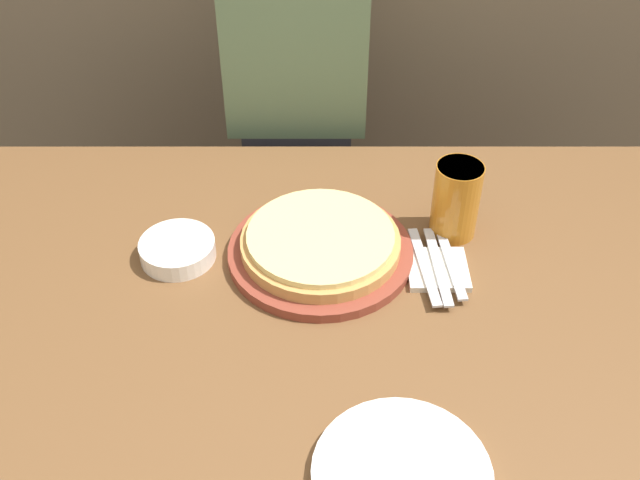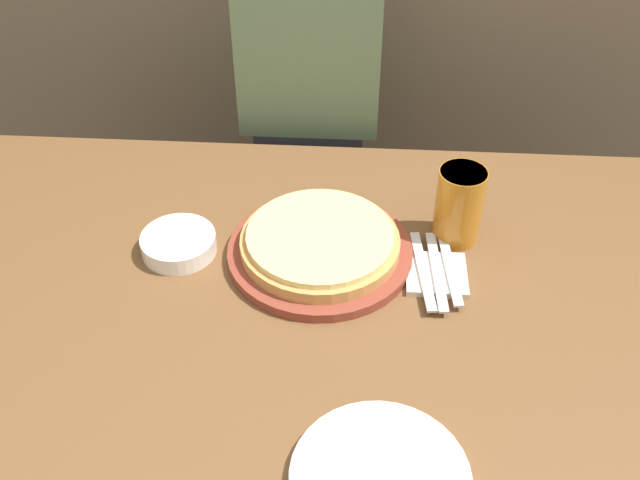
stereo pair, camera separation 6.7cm
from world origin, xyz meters
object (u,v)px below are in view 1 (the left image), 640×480
at_px(beer_glass, 456,197).
at_px(dinner_plate, 401,475).
at_px(pizza_on_board, 320,246).
at_px(dinner_knife, 438,266).
at_px(diner_person, 297,139).
at_px(fork, 424,266).
at_px(side_bowl, 177,250).
at_px(spoon, 451,266).

xyz_separation_m(beer_glass, dinner_plate, (-0.14, -0.54, -0.07)).
relative_size(pizza_on_board, beer_glass, 2.26).
distance_m(dinner_knife, diner_person, 0.64).
bearing_deg(fork, beer_glass, 60.13).
bearing_deg(side_bowl, fork, -5.13).
relative_size(beer_glass, diner_person, 0.12).
distance_m(spoon, diner_person, 0.65).
xyz_separation_m(side_bowl, fork, (0.45, -0.04, -0.00)).
bearing_deg(side_bowl, spoon, -4.62).
xyz_separation_m(pizza_on_board, spoon, (0.24, -0.04, -0.01)).
distance_m(pizza_on_board, beer_glass, 0.27).
bearing_deg(pizza_on_board, beer_glass, 15.96).
relative_size(side_bowl, fork, 0.67).
distance_m(pizza_on_board, dinner_knife, 0.22).
distance_m(pizza_on_board, dinner_plate, 0.48).
distance_m(fork, dinner_knife, 0.02).
xyz_separation_m(dinner_plate, spoon, (0.13, 0.42, 0.01)).
height_order(pizza_on_board, dinner_knife, pizza_on_board).
height_order(beer_glass, spoon, beer_glass).
distance_m(beer_glass, fork, 0.15).
xyz_separation_m(pizza_on_board, diner_person, (-0.06, 0.53, -0.11)).
bearing_deg(beer_glass, dinner_plate, -104.75).
bearing_deg(diner_person, beer_glass, -55.89).
xyz_separation_m(dinner_plate, diner_person, (-0.17, 1.00, -0.09)).
bearing_deg(dinner_knife, spoon, 0.00).
height_order(beer_glass, side_bowl, beer_glass).
bearing_deg(pizza_on_board, spoon, -10.08).
bearing_deg(spoon, beer_glass, 81.99).
xyz_separation_m(side_bowl, spoon, (0.50, -0.04, -0.00)).
height_order(spoon, diner_person, diner_person).
xyz_separation_m(pizza_on_board, dinner_knife, (0.21, -0.04, -0.01)).
bearing_deg(diner_person, pizza_on_board, -83.97).
relative_size(dinner_knife, spoon, 1.17).
relative_size(dinner_knife, diner_person, 0.16).
bearing_deg(dinner_plate, fork, 79.87).
bearing_deg(dinner_plate, spoon, 73.48).
relative_size(side_bowl, spoon, 0.79).
relative_size(side_bowl, dinner_knife, 0.67).
relative_size(beer_glass, dinner_knife, 0.73).
distance_m(beer_glass, dinner_knife, 0.14).
xyz_separation_m(beer_glass, side_bowl, (-0.52, -0.07, -0.07)).
relative_size(pizza_on_board, diner_person, 0.26).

